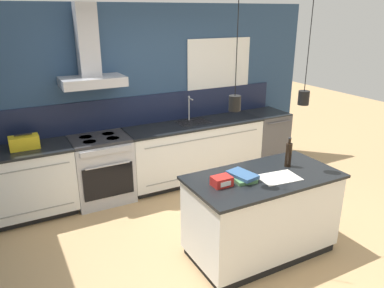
{
  "coord_description": "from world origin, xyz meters",
  "views": [
    {
      "loc": [
        -1.91,
        -3.03,
        2.49
      ],
      "look_at": [
        -0.01,
        0.53,
        1.05
      ],
      "focal_mm": 35.0,
      "sensor_mm": 36.0,
      "label": 1
    }
  ],
  "objects_px": {
    "red_supply_box": "(222,181)",
    "yellow_toolbox": "(24,142)",
    "oven_range": "(102,169)",
    "dishwasher": "(265,138)",
    "book_stack": "(242,176)",
    "bottle_on_island": "(288,154)"
  },
  "relations": [
    {
      "from": "red_supply_box",
      "to": "book_stack",
      "type": "bearing_deg",
      "value": 5.32
    },
    {
      "from": "dishwasher",
      "to": "oven_range",
      "type": "bearing_deg",
      "value": -179.91
    },
    {
      "from": "oven_range",
      "to": "dishwasher",
      "type": "bearing_deg",
      "value": 0.09
    },
    {
      "from": "dishwasher",
      "to": "red_supply_box",
      "type": "height_order",
      "value": "red_supply_box"
    },
    {
      "from": "dishwasher",
      "to": "bottle_on_island",
      "type": "distance_m",
      "value": 2.37
    },
    {
      "from": "bottle_on_island",
      "to": "dishwasher",
      "type": "bearing_deg",
      "value": 56.88
    },
    {
      "from": "dishwasher",
      "to": "red_supply_box",
      "type": "relative_size",
      "value": 4.87
    },
    {
      "from": "book_stack",
      "to": "yellow_toolbox",
      "type": "bearing_deg",
      "value": 132.78
    },
    {
      "from": "dishwasher",
      "to": "book_stack",
      "type": "distance_m",
      "value": 2.76
    },
    {
      "from": "book_stack",
      "to": "red_supply_box",
      "type": "distance_m",
      "value": 0.26
    },
    {
      "from": "red_supply_box",
      "to": "yellow_toolbox",
      "type": "bearing_deg",
      "value": 128.19
    },
    {
      "from": "book_stack",
      "to": "red_supply_box",
      "type": "bearing_deg",
      "value": -174.68
    },
    {
      "from": "oven_range",
      "to": "dishwasher",
      "type": "xyz_separation_m",
      "value": [
        2.79,
        0.0,
        0.0
      ]
    },
    {
      "from": "dishwasher",
      "to": "book_stack",
      "type": "bearing_deg",
      "value": -133.74
    },
    {
      "from": "oven_range",
      "to": "red_supply_box",
      "type": "xyz_separation_m",
      "value": [
        0.66,
        -1.99,
        0.5
      ]
    },
    {
      "from": "dishwasher",
      "to": "book_stack",
      "type": "xyz_separation_m",
      "value": [
        -1.88,
        -1.97,
        0.49
      ]
    },
    {
      "from": "bottle_on_island",
      "to": "book_stack",
      "type": "distance_m",
      "value": 0.64
    },
    {
      "from": "dishwasher",
      "to": "book_stack",
      "type": "relative_size",
      "value": 2.79
    },
    {
      "from": "oven_range",
      "to": "yellow_toolbox",
      "type": "distance_m",
      "value": 1.05
    },
    {
      "from": "red_supply_box",
      "to": "yellow_toolbox",
      "type": "distance_m",
      "value": 2.53
    },
    {
      "from": "bottle_on_island",
      "to": "book_stack",
      "type": "height_order",
      "value": "bottle_on_island"
    },
    {
      "from": "oven_range",
      "to": "bottle_on_island",
      "type": "distance_m",
      "value": 2.53
    }
  ]
}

